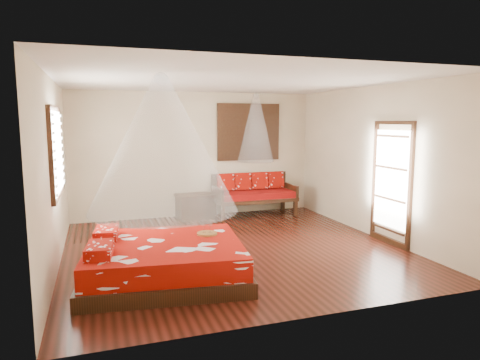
% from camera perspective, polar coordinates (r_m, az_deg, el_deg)
% --- Properties ---
extents(room, '(5.54, 5.54, 2.84)m').
position_cam_1_polar(room, '(7.13, -0.95, 1.77)').
color(room, black).
rests_on(room, ground).
extents(bed, '(2.39, 2.21, 0.64)m').
position_cam_1_polar(bed, '(6.09, -10.11, -10.48)').
color(bed, black).
rests_on(bed, floor).
extents(daybed, '(1.85, 0.82, 0.96)m').
position_cam_1_polar(daybed, '(9.89, 1.80, -1.65)').
color(daybed, black).
rests_on(daybed, floor).
extents(storage_chest, '(0.83, 0.64, 0.54)m').
position_cam_1_polar(storage_chest, '(9.61, -6.08, -3.48)').
color(storage_chest, black).
rests_on(storage_chest, floor).
extents(shutter_panel, '(1.52, 0.06, 1.32)m').
position_cam_1_polar(shutter_panel, '(10.07, 1.17, 6.41)').
color(shutter_panel, black).
rests_on(shutter_panel, wall_back).
extents(window_left, '(0.10, 1.74, 1.34)m').
position_cam_1_polar(window_left, '(6.99, -23.22, 3.48)').
color(window_left, black).
rests_on(window_left, wall_left).
extents(glazed_door, '(0.08, 1.02, 2.16)m').
position_cam_1_polar(glazed_door, '(7.92, 19.52, -0.48)').
color(glazed_door, black).
rests_on(glazed_door, floor).
extents(wine_tray, '(0.30, 0.30, 0.24)m').
position_cam_1_polar(wine_tray, '(6.35, -4.42, -6.69)').
color(wine_tray, brown).
rests_on(wine_tray, bed).
extents(mosquito_net_main, '(2.01, 2.01, 1.80)m').
position_cam_1_polar(mosquito_net_main, '(5.80, -10.30, 4.70)').
color(mosquito_net_main, silver).
rests_on(mosquito_net_main, ceiling).
extents(mosquito_net_daybed, '(0.82, 0.82, 1.50)m').
position_cam_1_polar(mosquito_net_daybed, '(9.63, 2.12, 6.93)').
color(mosquito_net_daybed, silver).
rests_on(mosquito_net_daybed, ceiling).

